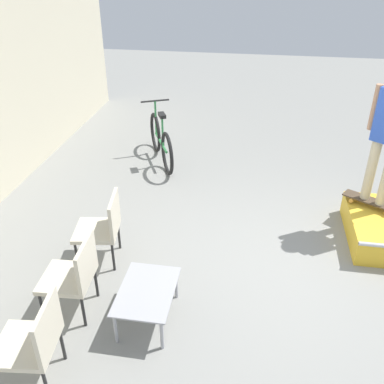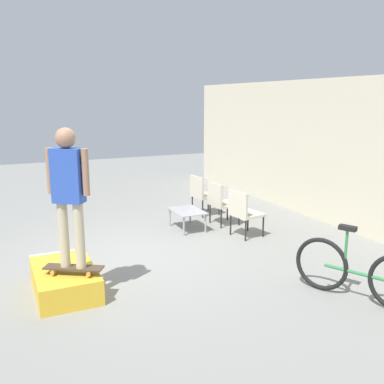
% 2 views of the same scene
% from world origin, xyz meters
% --- Properties ---
extents(ground_plane, '(24.00, 24.00, 0.00)m').
position_xyz_m(ground_plane, '(0.00, 0.00, 0.00)').
color(ground_plane, gray).
extents(house_wall_back, '(12.00, 0.06, 3.00)m').
position_xyz_m(house_wall_back, '(0.00, 4.35, 1.50)').
color(house_wall_back, beige).
rests_on(house_wall_back, ground_plane).
extents(skate_ramp_box, '(1.31, 0.79, 0.37)m').
position_xyz_m(skate_ramp_box, '(0.86, -1.24, 0.17)').
color(skate_ramp_box, gold).
rests_on(skate_ramp_box, ground_plane).
extents(skateboard_on_ramp, '(0.58, 0.76, 0.07)m').
position_xyz_m(skateboard_on_ramp, '(1.12, -1.15, 0.43)').
color(skateboard_on_ramp, '#473828').
rests_on(skateboard_on_ramp, skate_ramp_box).
extents(person_skater, '(0.39, 0.47, 1.80)m').
position_xyz_m(person_skater, '(1.12, -1.15, 1.51)').
color(person_skater, '#C6B793').
rests_on(person_skater, skateboard_on_ramp).
extents(coffee_table, '(0.82, 0.57, 0.40)m').
position_xyz_m(coffee_table, '(-1.03, 1.46, 0.35)').
color(coffee_table, '#9E9EA3').
rests_on(coffee_table, ground_plane).
extents(patio_chair_left, '(0.57, 0.57, 0.90)m').
position_xyz_m(patio_chair_left, '(-1.90, 2.23, 0.51)').
color(patio_chair_left, black).
rests_on(patio_chair_left, ground_plane).
extents(patio_chair_center, '(0.55, 0.55, 0.90)m').
position_xyz_m(patio_chair_center, '(-1.03, 2.23, 0.51)').
color(patio_chair_center, black).
rests_on(patio_chair_center, ground_plane).
extents(patio_chair_right, '(0.59, 0.59, 0.90)m').
position_xyz_m(patio_chair_right, '(-0.14, 2.23, 0.51)').
color(patio_chair_right, black).
rests_on(patio_chair_right, ground_plane).
extents(bicycle, '(1.59, 0.81, 1.04)m').
position_xyz_m(bicycle, '(2.74, 2.18, 0.39)').
color(bicycle, black).
rests_on(bicycle, ground_plane).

